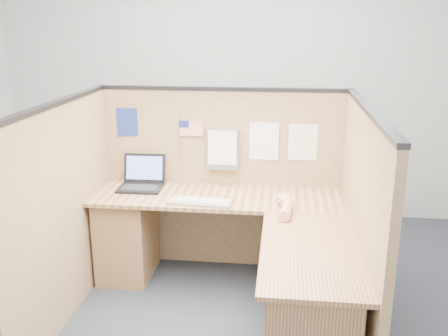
# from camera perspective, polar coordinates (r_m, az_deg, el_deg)

# --- Properties ---
(floor) EXTENTS (5.00, 5.00, 0.00)m
(floor) POSITION_cam_1_polar(r_m,az_deg,el_deg) (3.61, -2.14, -17.79)
(floor) COLOR #21252F
(floor) RESTS_ON ground
(wall_back) EXTENTS (5.00, 0.00, 5.00)m
(wall_back) POSITION_cam_1_polar(r_m,az_deg,el_deg) (5.26, 1.53, 9.55)
(wall_back) COLOR #ADB0B3
(wall_back) RESTS_ON floor
(cubicle_partitions) EXTENTS (2.06, 1.83, 1.53)m
(cubicle_partitions) POSITION_cam_1_polar(r_m,az_deg,el_deg) (3.63, -1.23, -3.90)
(cubicle_partitions) COLOR brown
(cubicle_partitions) RESTS_ON floor
(l_desk) EXTENTS (1.95, 1.75, 0.73)m
(l_desk) POSITION_cam_1_polar(r_m,az_deg,el_deg) (3.64, 1.41, -10.34)
(l_desk) COLOR brown
(l_desk) RESTS_ON floor
(laptop) EXTENTS (0.35, 0.33, 0.25)m
(laptop) POSITION_cam_1_polar(r_m,az_deg,el_deg) (4.12, -9.31, -1.30)
(laptop) COLOR black
(laptop) RESTS_ON l_desk
(keyboard) EXTENTS (0.48, 0.20, 0.03)m
(keyboard) POSITION_cam_1_polar(r_m,az_deg,el_deg) (3.70, -2.76, -3.90)
(keyboard) COLOR gray
(keyboard) RESTS_ON l_desk
(mouse) EXTENTS (0.12, 0.07, 0.05)m
(mouse) POSITION_cam_1_polar(r_m,az_deg,el_deg) (3.72, 6.88, -3.74)
(mouse) COLOR silver
(mouse) RESTS_ON l_desk
(hand_forearm) EXTENTS (0.12, 0.42, 0.09)m
(hand_forearm) POSITION_cam_1_polar(r_m,az_deg,el_deg) (3.57, 7.06, -4.32)
(hand_forearm) COLOR tan
(hand_forearm) RESTS_ON l_desk
(blue_poster) EXTENTS (0.17, 0.01, 0.23)m
(blue_poster) POSITION_cam_1_polar(r_m,az_deg,el_deg) (4.19, -11.00, 5.18)
(blue_poster) COLOR navy
(blue_poster) RESTS_ON cubicle_partitions
(american_flag) EXTENTS (0.20, 0.01, 0.34)m
(american_flag) POSITION_cam_1_polar(r_m,az_deg,el_deg) (4.06, -4.08, 4.39)
(american_flag) COLOR olive
(american_flag) RESTS_ON cubicle_partitions
(file_holder) EXTENTS (0.26, 0.05, 0.33)m
(file_holder) POSITION_cam_1_polar(r_m,az_deg,el_deg) (4.04, -0.16, 2.14)
(file_holder) COLOR slate
(file_holder) RESTS_ON cubicle_partitions
(paper_left) EXTENTS (0.24, 0.02, 0.31)m
(paper_left) POSITION_cam_1_polar(r_m,az_deg,el_deg) (4.03, 4.57, 3.07)
(paper_left) COLOR white
(paper_left) RESTS_ON cubicle_partitions
(paper_right) EXTENTS (0.23, 0.02, 0.29)m
(paper_right) POSITION_cam_1_polar(r_m,az_deg,el_deg) (4.03, 8.99, 2.92)
(paper_right) COLOR white
(paper_right) RESTS_ON cubicle_partitions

